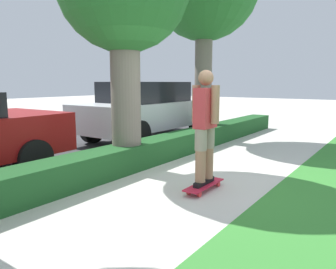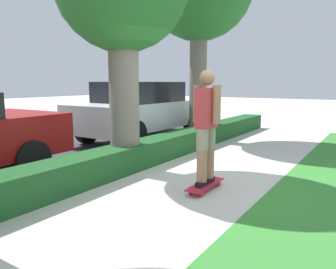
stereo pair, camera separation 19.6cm
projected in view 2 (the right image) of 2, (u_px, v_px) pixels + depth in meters
The scene contains 6 objects.
ground_plane at pixel (202, 184), 5.28m from camera, with size 60.00×60.00×0.00m, color beige.
street_asphalt at pixel (40, 154), 7.55m from camera, with size 14.29×5.00×0.01m.
hedge_row at pixel (126, 158), 6.11m from camera, with size 14.29×0.60×0.47m.
skateboard at pixel (205, 185), 4.99m from camera, with size 0.86×0.24×0.10m.
skater_person at pixel (206, 125), 4.84m from camera, with size 0.50×0.44×1.70m.
parked_car_middle at pixel (143, 109), 9.41m from camera, with size 4.59×1.85×1.64m.
Camera 2 is at (-4.56, -2.32, 1.62)m, focal length 35.00 mm.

